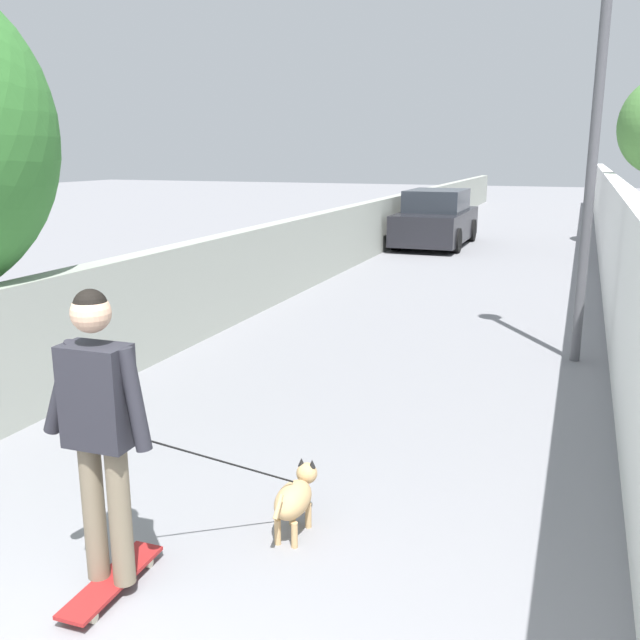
{
  "coord_description": "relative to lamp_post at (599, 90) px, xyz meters",
  "views": [
    {
      "loc": [
        -1.75,
        -2.16,
        2.55
      ],
      "look_at": [
        4.22,
        0.08,
        1.0
      ],
      "focal_mm": 38.9,
      "sensor_mm": 36.0,
      "label": 1
    }
  ],
  "objects": [
    {
      "name": "car_near",
      "position": [
        10.31,
        3.85,
        -2.52
      ],
      "size": [
        4.17,
        1.8,
        1.54
      ],
      "color": "black",
      "rests_on": "ground"
    },
    {
      "name": "dog",
      "position": [
        -4.99,
        1.73,
        -2.97
      ],
      "size": [
        1.3,
        0.89,
        1.06
      ],
      "color": "tan",
      "rests_on": "ground"
    },
    {
      "name": "lamp_post",
      "position": [
        0.0,
        0.0,
        0.0
      ],
      "size": [
        0.36,
        0.36,
        4.8
      ],
      "color": "#4C4C51",
      "rests_on": "ground"
    },
    {
      "name": "fence_right",
      "position": [
        4.81,
        -0.55,
        -2.25
      ],
      "size": [
        48.0,
        0.3,
        1.98
      ],
      "primitive_type": "cube",
      "color": "white",
      "rests_on": "ground"
    },
    {
      "name": "wall_left",
      "position": [
        4.81,
        5.0,
        -2.56
      ],
      "size": [
        48.0,
        0.3,
        1.36
      ],
      "primitive_type": "cube",
      "color": "#999E93",
      "rests_on": "ground"
    },
    {
      "name": "ground_plane",
      "position": [
        6.81,
        2.22,
        -3.24
      ],
      "size": [
        80.0,
        80.0,
        0.0
      ],
      "primitive_type": "plane",
      "color": "gray"
    },
    {
      "name": "skateboard",
      "position": [
        -5.97,
        2.5,
        -3.17
      ],
      "size": [
        0.8,
        0.22,
        0.08
      ],
      "color": "maroon",
      "rests_on": "ground"
    },
    {
      "name": "person_skateboarder",
      "position": [
        -5.97,
        2.5,
        -2.12
      ],
      "size": [
        0.23,
        0.71,
        1.75
      ],
      "color": "#726651",
      "rests_on": "skateboard"
    }
  ]
}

